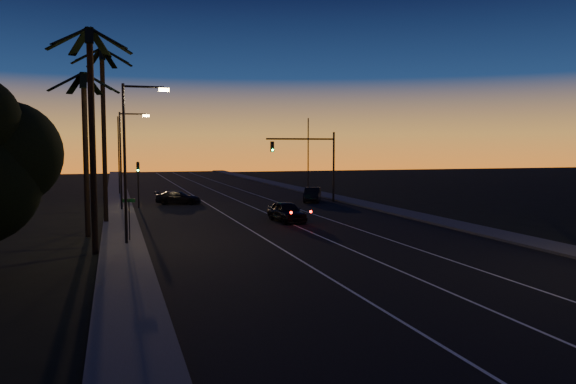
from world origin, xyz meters
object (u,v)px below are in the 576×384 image
object	(u,v)px
signal_mast	(311,154)
cross_car	(178,198)
right_car	(312,195)
lead_car	(287,212)

from	to	relation	value
signal_mast	cross_car	size ratio (longest dim) A/B	1.52
signal_mast	right_car	size ratio (longest dim) A/B	1.54
signal_mast	lead_car	xyz separation A→B (m)	(-6.59, -12.99, -4.02)
signal_mast	lead_car	bearing A→B (deg)	-116.89
signal_mast	lead_car	distance (m)	15.11
lead_car	right_car	xyz separation A→B (m)	(6.89, 13.55, -0.03)
lead_car	cross_car	world-z (taller)	lead_car
cross_car	signal_mast	bearing A→B (deg)	-9.74
lead_car	cross_car	bearing A→B (deg)	112.34
lead_car	right_car	size ratio (longest dim) A/B	1.09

